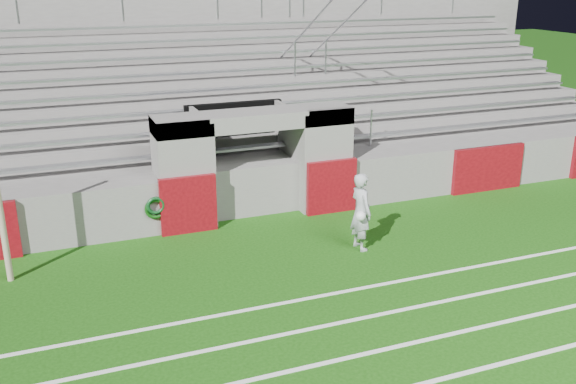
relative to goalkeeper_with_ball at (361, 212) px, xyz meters
name	(u,v)px	position (x,y,z in m)	size (l,w,h in m)	color
ground	(311,272)	(-1.45, -0.69, -0.86)	(90.00, 90.00, 0.00)	#15450B
stadium_structure	(208,119)	(-1.45, 7.27, 0.64)	(26.00, 8.48, 5.42)	slate
goalkeeper_with_ball	(361,212)	(0.00, 0.00, 0.00)	(0.50, 0.73, 1.71)	#A1A6AB
hose_coil	(156,207)	(-3.99, 2.24, -0.14)	(0.49, 0.14, 0.55)	#0C3D0C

